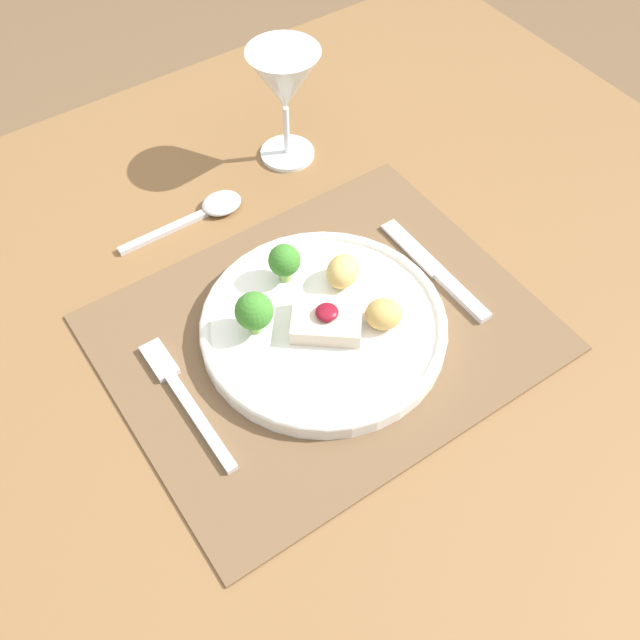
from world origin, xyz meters
name	(u,v)px	position (x,y,z in m)	size (l,w,h in m)	color
ground_plane	(322,569)	(0.00, 0.00, 0.00)	(8.00, 8.00, 0.00)	brown
dining_table	(323,380)	(0.00, 0.00, 0.67)	(1.23, 1.07, 0.76)	brown
placemat	(324,332)	(0.00, 0.00, 0.76)	(0.46, 0.37, 0.00)	brown
dinner_plate	(319,321)	(0.00, 0.01, 0.78)	(0.27, 0.27, 0.07)	white
fork	(182,394)	(-0.17, 0.01, 0.77)	(0.02, 0.18, 0.01)	silver
knife	(441,276)	(0.16, -0.01, 0.77)	(0.02, 0.18, 0.01)	silver
spoon	(210,209)	(-0.01, 0.24, 0.77)	(0.17, 0.04, 0.02)	silver
wine_glass_near	(284,84)	(0.13, 0.28, 0.87)	(0.09, 0.09, 0.16)	white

